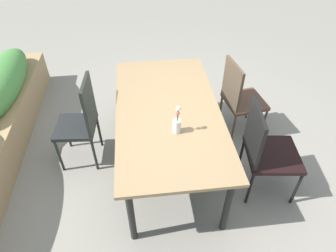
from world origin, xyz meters
TOP-DOWN VIEW (x-y plane):
  - ground_plane at (0.00, 0.00)m, footprint 12.00×12.00m
  - dining_table at (-0.06, 0.09)m, footprint 1.89×0.99m
  - chair_near_right at (0.36, -0.77)m, footprint 0.48×0.48m
  - chair_near_left at (-0.47, -0.76)m, footprint 0.53×0.53m
  - chair_far_side at (0.12, 0.95)m, footprint 0.44×0.44m
  - flower_vase at (-0.37, 0.05)m, footprint 0.07×0.07m

SIDE VIEW (x-z plane):
  - ground_plane at x=0.00m, z-range 0.00..0.00m
  - chair_near_right at x=0.36m, z-range 0.05..1.01m
  - chair_near_left at x=-0.47m, z-range 0.05..1.03m
  - chair_far_side at x=0.12m, z-range 0.05..1.06m
  - dining_table at x=-0.06m, z-range 0.31..1.05m
  - flower_vase at x=-0.37m, z-range 0.69..0.97m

